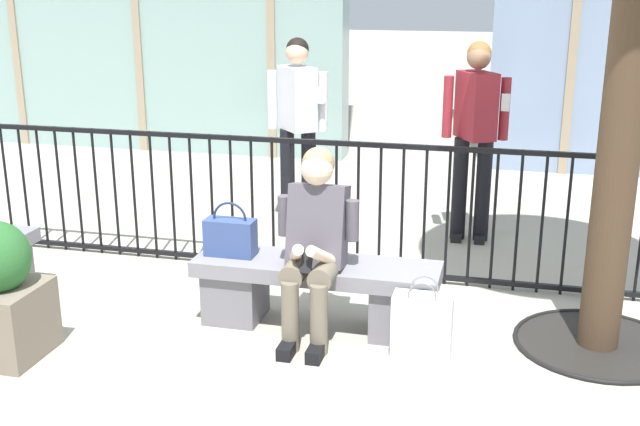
{
  "coord_description": "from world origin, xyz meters",
  "views": [
    {
      "loc": [
        1.16,
        -4.57,
        2.21
      ],
      "look_at": [
        0.0,
        0.1,
        0.75
      ],
      "focal_mm": 43.73,
      "sensor_mm": 36.0,
      "label": 1
    }
  ],
  "objects_px": {
    "bystander_further_back": "(297,118)",
    "planter": "(0,295)",
    "seated_person_with_phone": "(315,239)",
    "bystander_at_railing": "(475,127)",
    "shopping_bag": "(422,328)",
    "stone_bench": "(316,287)",
    "handbag_on_bench": "(230,236)"
  },
  "relations": [
    {
      "from": "bystander_at_railing",
      "to": "handbag_on_bench",
      "type": "bearing_deg",
      "value": -124.91
    },
    {
      "from": "bystander_at_railing",
      "to": "planter",
      "type": "height_order",
      "value": "bystander_at_railing"
    },
    {
      "from": "handbag_on_bench",
      "to": "shopping_bag",
      "type": "distance_m",
      "value": 1.4
    },
    {
      "from": "stone_bench",
      "to": "bystander_further_back",
      "type": "bearing_deg",
      "value": 108.59
    },
    {
      "from": "stone_bench",
      "to": "planter",
      "type": "xyz_separation_m",
      "value": [
        -1.73,
        -0.86,
        0.12
      ]
    },
    {
      "from": "seated_person_with_phone",
      "to": "planter",
      "type": "xyz_separation_m",
      "value": [
        -1.75,
        -0.73,
        -0.26
      ]
    },
    {
      "from": "planter",
      "to": "shopping_bag",
      "type": "bearing_deg",
      "value": 12.12
    },
    {
      "from": "seated_person_with_phone",
      "to": "bystander_at_railing",
      "type": "height_order",
      "value": "bystander_at_railing"
    },
    {
      "from": "bystander_further_back",
      "to": "planter",
      "type": "xyz_separation_m",
      "value": [
        -1.03,
        -2.94,
        -0.61
      ]
    },
    {
      "from": "stone_bench",
      "to": "planter",
      "type": "height_order",
      "value": "planter"
    },
    {
      "from": "handbag_on_bench",
      "to": "shopping_bag",
      "type": "bearing_deg",
      "value": -13.68
    },
    {
      "from": "seated_person_with_phone",
      "to": "handbag_on_bench",
      "type": "bearing_deg",
      "value": 168.84
    },
    {
      "from": "seated_person_with_phone",
      "to": "bystander_at_railing",
      "type": "bearing_deg",
      "value": 68.95
    },
    {
      "from": "handbag_on_bench",
      "to": "bystander_at_railing",
      "type": "height_order",
      "value": "bystander_at_railing"
    },
    {
      "from": "seated_person_with_phone",
      "to": "shopping_bag",
      "type": "relative_size",
      "value": 2.3
    },
    {
      "from": "bystander_further_back",
      "to": "stone_bench",
      "type": "bearing_deg",
      "value": -71.41
    },
    {
      "from": "bystander_further_back",
      "to": "handbag_on_bench",
      "type": "bearing_deg",
      "value": -86.69
    },
    {
      "from": "planter",
      "to": "bystander_further_back",
      "type": "bearing_deg",
      "value": 70.74
    },
    {
      "from": "shopping_bag",
      "to": "bystander_further_back",
      "type": "height_order",
      "value": "bystander_further_back"
    },
    {
      "from": "seated_person_with_phone",
      "to": "shopping_bag",
      "type": "bearing_deg",
      "value": -15.77
    },
    {
      "from": "handbag_on_bench",
      "to": "stone_bench",
      "type": "bearing_deg",
      "value": 0.99
    },
    {
      "from": "handbag_on_bench",
      "to": "bystander_further_back",
      "type": "relative_size",
      "value": 0.21
    },
    {
      "from": "stone_bench",
      "to": "shopping_bag",
      "type": "xyz_separation_m",
      "value": [
        0.73,
        -0.33,
        -0.06
      ]
    },
    {
      "from": "seated_person_with_phone",
      "to": "handbag_on_bench",
      "type": "height_order",
      "value": "seated_person_with_phone"
    },
    {
      "from": "seated_person_with_phone",
      "to": "shopping_bag",
      "type": "height_order",
      "value": "seated_person_with_phone"
    },
    {
      "from": "seated_person_with_phone",
      "to": "bystander_further_back",
      "type": "relative_size",
      "value": 0.71
    },
    {
      "from": "stone_bench",
      "to": "shopping_bag",
      "type": "distance_m",
      "value": 0.8
    },
    {
      "from": "stone_bench",
      "to": "bystander_further_back",
      "type": "height_order",
      "value": "bystander_further_back"
    },
    {
      "from": "stone_bench",
      "to": "bystander_at_railing",
      "type": "distance_m",
      "value": 2.35
    },
    {
      "from": "seated_person_with_phone",
      "to": "planter",
      "type": "bearing_deg",
      "value": -157.42
    },
    {
      "from": "bystander_at_railing",
      "to": "planter",
      "type": "bearing_deg",
      "value": -131.65
    },
    {
      "from": "seated_person_with_phone",
      "to": "bystander_at_railing",
      "type": "relative_size",
      "value": 0.71
    }
  ]
}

